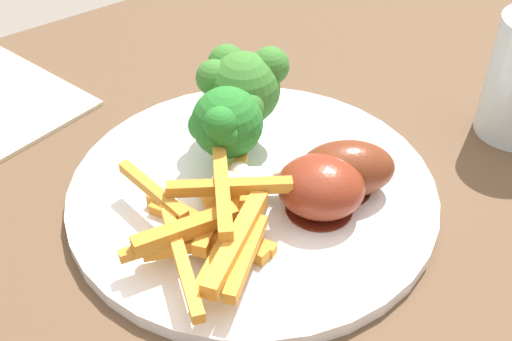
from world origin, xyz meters
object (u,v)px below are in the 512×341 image
Objects in this scene: dining_table at (311,258)px; chicken_drumstick_near at (314,187)px; dinner_plate at (256,196)px; broccoli_floret_front at (225,125)px; carrot_fries_pile at (211,224)px; broccoli_floret_middle at (241,85)px; chicken_drumstick_far at (339,169)px.

chicken_drumstick_near is at bearing 44.65° from dining_table.
broccoli_floret_front reaches higher than dinner_plate.
broccoli_floret_front is at bearing -72.45° from chicken_drumstick_near.
broccoli_floret_middle is at bearing -135.74° from carrot_fries_pile.
dinner_plate is 0.07m from carrot_fries_pile.
carrot_fries_pile is at bearing -10.67° from chicken_drumstick_near.
chicken_drumstick_near is (0.05, 0.05, 0.15)m from dining_table.
broccoli_floret_front reaches higher than dining_table.
chicken_drumstick_far is at bearing 65.87° from dining_table.
carrot_fries_pile is at bearing 44.26° from broccoli_floret_middle.
broccoli_floret_middle is 0.75× the size of chicken_drumstick_near.
carrot_fries_pile is (0.06, 0.03, 0.03)m from dinner_plate.
broccoli_floret_front is 0.09m from carrot_fries_pile.
dining_table is at bearing 123.23° from broccoli_floret_middle.
dining_table is at bearing -135.35° from chicken_drumstick_near.
carrot_fries_pile reaches higher than dining_table.
dining_table is 8.33× the size of chicken_drumstick_near.
broccoli_floret_middle is 0.53× the size of carrot_fries_pile.
dinner_plate is 2.68× the size of chicken_drumstick_near.
dining_table is 11.11× the size of broccoli_floret_middle.
chicken_drumstick_near is 0.90× the size of chicken_drumstick_far.
chicken_drumstick_near is at bearing 107.55° from broccoli_floret_front.
dining_table is 0.20m from carrot_fries_pile.
broccoli_floret_middle reaches higher than dining_table.
broccoli_floret_middle is at bearing -95.48° from chicken_drumstick_near.
broccoli_floret_front is at bearing 36.59° from broccoli_floret_middle.
dinner_plate is 0.06m from chicken_drumstick_near.
broccoli_floret_front is at bearing -85.53° from dinner_plate.
dining_table is 0.14m from dinner_plate.
broccoli_floret_front is at bearing -54.56° from chicken_drumstick_far.
carrot_fries_pile is 1.42× the size of chicken_drumstick_near.
dining_table is 7.46× the size of chicken_drumstick_far.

